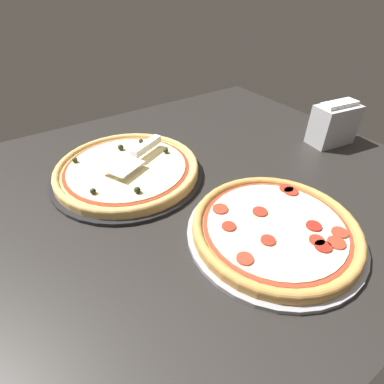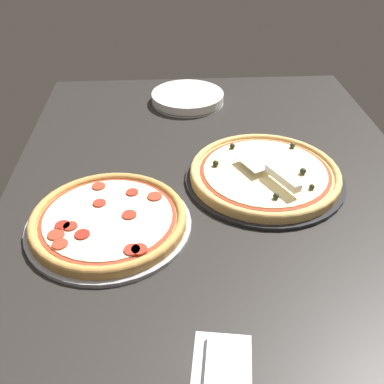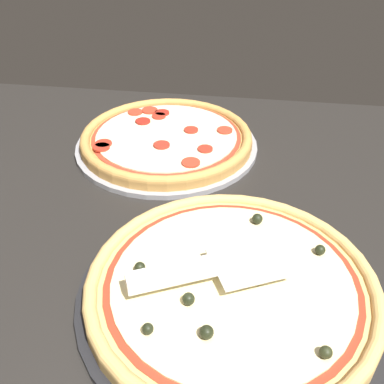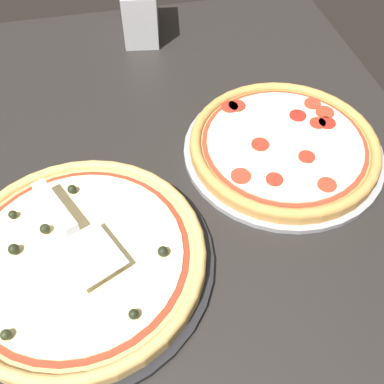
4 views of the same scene
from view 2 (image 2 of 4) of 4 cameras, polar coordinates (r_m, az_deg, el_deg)
ground_plane at (r=116.93cm, az=3.21°, el=-0.09°), size 148.90×108.99×3.60cm
pizza_pan_front at (r=119.45cm, az=9.15°, el=1.66°), size 41.57×41.57×1.00cm
pizza_front at (r=118.41cm, az=9.24°, el=2.43°), size 39.08×39.08×3.87cm
pizza_pan_back at (r=104.59cm, az=-10.48°, el=-4.12°), size 37.75×37.75×1.00cm
pizza_back at (r=103.44cm, az=-10.60°, el=-3.35°), size 35.49×35.49×2.65cm
serving_spatula at (r=112.83cm, az=10.59°, el=2.40°), size 20.99×13.59×2.00cm
plate_stack at (r=160.36cm, az=-0.56°, el=11.88°), size 25.12×25.12×3.50cm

